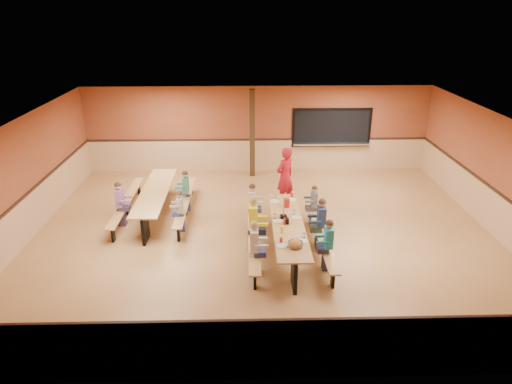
{
  "coord_description": "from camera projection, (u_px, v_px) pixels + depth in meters",
  "views": [
    {
      "loc": [
        -0.47,
        -10.6,
        5.59
      ],
      "look_at": [
        -0.19,
        0.09,
        1.15
      ],
      "focal_mm": 32.0,
      "sensor_mm": 36.0,
      "label": 1
    }
  ],
  "objects": [
    {
      "name": "seated_child_green_sec",
      "position": [
        186.0,
        191.0,
        13.1
      ],
      "size": [
        0.36,
        0.29,
        1.19
      ],
      "primitive_type": null,
      "color": "#377B66",
      "rests_on": "ground"
    },
    {
      "name": "structural_post",
      "position": [
        252.0,
        134.0,
        15.42
      ],
      "size": [
        0.18,
        0.18,
        3.0
      ],
      "primitive_type": "cube",
      "color": "#2F1F0F",
      "rests_on": "ground"
    },
    {
      "name": "cafeteria_table_main",
      "position": [
        288.0,
        231.0,
        10.93
      ],
      "size": [
        1.91,
        3.7,
        0.74
      ],
      "color": "#B68348",
      "rests_on": "ground"
    },
    {
      "name": "room_envelope",
      "position": [
        263.0,
        210.0,
        11.68
      ],
      "size": [
        12.04,
        10.04,
        3.02
      ],
      "color": "brown",
      "rests_on": "ground"
    },
    {
      "name": "ground",
      "position": [
        263.0,
        234.0,
        11.94
      ],
      "size": [
        12.0,
        12.0,
        0.0
      ],
      "primitive_type": "plane",
      "color": "#9B683B",
      "rests_on": "ground"
    },
    {
      "name": "condiment_mustard",
      "position": [
        282.0,
        230.0,
        10.35
      ],
      "size": [
        0.06,
        0.06,
        0.17
      ],
      "primitive_type": "cylinder",
      "color": "yellow",
      "rests_on": "cafeteria_table_main"
    },
    {
      "name": "seated_child_purple_sec",
      "position": [
        120.0,
        204.0,
        12.19
      ],
      "size": [
        0.38,
        0.31,
        1.23
      ],
      "primitive_type": null,
      "color": "#8C578B",
      "rests_on": "ground"
    },
    {
      "name": "chip_bowl",
      "position": [
        295.0,
        244.0,
        9.77
      ],
      "size": [
        0.32,
        0.32,
        0.15
      ],
      "primitive_type": null,
      "color": "orange",
      "rests_on": "cafeteria_table_main"
    },
    {
      "name": "cafeteria_table_second",
      "position": [
        156.0,
        198.0,
        12.83
      ],
      "size": [
        1.91,
        3.7,
        0.74
      ],
      "color": "#B68348",
      "rests_on": "ground"
    },
    {
      "name": "seated_adult_yellow",
      "position": [
        253.0,
        224.0,
        10.94
      ],
      "size": [
        0.46,
        0.37,
        1.39
      ],
      "primitive_type": null,
      "color": "yellow",
      "rests_on": "ground"
    },
    {
      "name": "kitchen_pass_through",
      "position": [
        331.0,
        129.0,
        16.01
      ],
      "size": [
        2.78,
        0.28,
        1.38
      ],
      "color": "black",
      "rests_on": "ground"
    },
    {
      "name": "seated_child_char_right",
      "position": [
        314.0,
        206.0,
        12.2
      ],
      "size": [
        0.33,
        0.27,
        1.13
      ],
      "primitive_type": null,
      "color": "#50535A",
      "rests_on": "ground"
    },
    {
      "name": "seated_child_tan_sec",
      "position": [
        180.0,
        212.0,
        11.9
      ],
      "size": [
        0.32,
        0.26,
        1.1
      ],
      "primitive_type": null,
      "color": "tan",
      "rests_on": "ground"
    },
    {
      "name": "napkin_dispenser",
      "position": [
        287.0,
        221.0,
        10.82
      ],
      "size": [
        0.1,
        0.14,
        0.13
      ],
      "primitive_type": "cube",
      "color": "black",
      "rests_on": "cafeteria_table_main"
    },
    {
      "name": "seated_child_white_left",
      "position": [
        254.0,
        248.0,
        9.98
      ],
      "size": [
        0.39,
        0.32,
        1.26
      ],
      "primitive_type": null,
      "color": "silver",
      "rests_on": "ground"
    },
    {
      "name": "seated_child_grey_left",
      "position": [
        252.0,
        206.0,
        12.11
      ],
      "size": [
        0.37,
        0.3,
        1.21
      ],
      "primitive_type": null,
      "color": "#B7B7B7",
      "rests_on": "ground"
    },
    {
      "name": "place_settings",
      "position": [
        288.0,
        221.0,
        10.83
      ],
      "size": [
        0.65,
        3.3,
        0.11
      ],
      "primitive_type": null,
      "color": "beige",
      "rests_on": "cafeteria_table_main"
    },
    {
      "name": "punch_pitcher",
      "position": [
        287.0,
        203.0,
        11.68
      ],
      "size": [
        0.16,
        0.16,
        0.22
      ],
      "primitive_type": "cylinder",
      "color": "#AD1C17",
      "rests_on": "cafeteria_table_main"
    },
    {
      "name": "standing_woman",
      "position": [
        285.0,
        177.0,
        13.33
      ],
      "size": [
        0.77,
        0.74,
        1.78
      ],
      "primitive_type": "imported",
      "rotation": [
        0.0,
        0.0,
        3.85
      ],
      "color": "red",
      "rests_on": "ground"
    },
    {
      "name": "condiment_ketchup",
      "position": [
        285.0,
        221.0,
        10.76
      ],
      "size": [
        0.06,
        0.06,
        0.17
      ],
      "primitive_type": "cylinder",
      "color": "#B2140F",
      "rests_on": "cafeteria_table_main"
    },
    {
      "name": "seated_child_teal_right",
      "position": [
        328.0,
        245.0,
        10.14
      ],
      "size": [
        0.37,
        0.3,
        1.21
      ],
      "primitive_type": null,
      "color": "teal",
      "rests_on": "ground"
    },
    {
      "name": "seated_child_navy_right",
      "position": [
        321.0,
        224.0,
        11.07
      ],
      "size": [
        0.4,
        0.33,
        1.27
      ],
      "primitive_type": null,
      "color": "navy",
      "rests_on": "ground"
    },
    {
      "name": "table_paddle",
      "position": [
        284.0,
        213.0,
        11.09
      ],
      "size": [
        0.16,
        0.16,
        0.56
      ],
      "color": "black",
      "rests_on": "cafeteria_table_main"
    }
  ]
}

